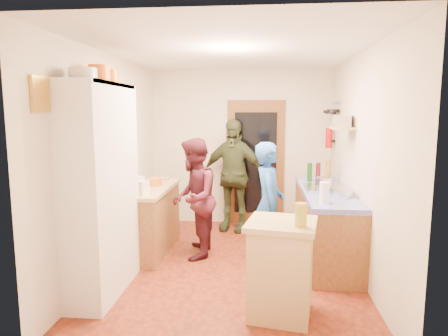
# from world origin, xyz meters

# --- Properties ---
(floor) EXTENTS (3.00, 4.00, 0.02)m
(floor) POSITION_xyz_m (0.00, 0.00, -0.01)
(floor) COLOR maroon
(floor) RESTS_ON ground
(ceiling) EXTENTS (3.00, 4.00, 0.02)m
(ceiling) POSITION_xyz_m (0.00, 0.00, 2.61)
(ceiling) COLOR silver
(ceiling) RESTS_ON ground
(wall_back) EXTENTS (3.00, 0.02, 2.60)m
(wall_back) POSITION_xyz_m (0.00, 2.01, 1.30)
(wall_back) COLOR beige
(wall_back) RESTS_ON ground
(wall_front) EXTENTS (3.00, 0.02, 2.60)m
(wall_front) POSITION_xyz_m (0.00, -2.01, 1.30)
(wall_front) COLOR beige
(wall_front) RESTS_ON ground
(wall_left) EXTENTS (0.02, 4.00, 2.60)m
(wall_left) POSITION_xyz_m (-1.51, 0.00, 1.30)
(wall_left) COLOR beige
(wall_left) RESTS_ON ground
(wall_right) EXTENTS (0.02, 4.00, 2.60)m
(wall_right) POSITION_xyz_m (1.51, 0.00, 1.30)
(wall_right) COLOR beige
(wall_right) RESTS_ON ground
(door_frame) EXTENTS (0.95, 0.06, 2.10)m
(door_frame) POSITION_xyz_m (0.25, 1.97, 1.05)
(door_frame) COLOR brown
(door_frame) RESTS_ON ground
(door_glass) EXTENTS (0.70, 0.02, 1.70)m
(door_glass) POSITION_xyz_m (0.25, 1.94, 1.05)
(door_glass) COLOR black
(door_glass) RESTS_ON door_frame
(hutch_body) EXTENTS (0.40, 1.20, 2.20)m
(hutch_body) POSITION_xyz_m (-1.30, -0.80, 1.10)
(hutch_body) COLOR white
(hutch_body) RESTS_ON ground
(hutch_top_shelf) EXTENTS (0.40, 1.14, 0.04)m
(hutch_top_shelf) POSITION_xyz_m (-1.30, -0.80, 2.18)
(hutch_top_shelf) COLOR white
(hutch_top_shelf) RESTS_ON hutch_body
(plate_stack) EXTENTS (0.26, 0.26, 0.11)m
(plate_stack) POSITION_xyz_m (-1.30, -1.12, 2.25)
(plate_stack) COLOR white
(plate_stack) RESTS_ON hutch_top_shelf
(orange_pot_a) EXTENTS (0.22, 0.22, 0.18)m
(orange_pot_a) POSITION_xyz_m (-1.30, -0.74, 2.29)
(orange_pot_a) COLOR orange
(orange_pot_a) RESTS_ON hutch_top_shelf
(orange_pot_b) EXTENTS (0.17, 0.17, 0.15)m
(orange_pot_b) POSITION_xyz_m (-1.30, -0.44, 2.28)
(orange_pot_b) COLOR orange
(orange_pot_b) RESTS_ON hutch_top_shelf
(left_counter_base) EXTENTS (0.60, 1.40, 0.85)m
(left_counter_base) POSITION_xyz_m (-1.20, 0.45, 0.42)
(left_counter_base) COLOR olive
(left_counter_base) RESTS_ON ground
(left_counter_top) EXTENTS (0.64, 1.44, 0.05)m
(left_counter_top) POSITION_xyz_m (-1.20, 0.45, 0.88)
(left_counter_top) COLOR tan
(left_counter_top) RESTS_ON left_counter_base
(toaster) EXTENTS (0.26, 0.21, 0.17)m
(toaster) POSITION_xyz_m (-1.15, -0.05, 0.99)
(toaster) COLOR white
(toaster) RESTS_ON left_counter_top
(kettle) EXTENTS (0.18, 0.18, 0.16)m
(kettle) POSITION_xyz_m (-1.25, 0.31, 0.98)
(kettle) COLOR white
(kettle) RESTS_ON left_counter_top
(orange_bowl) EXTENTS (0.22, 0.22, 0.09)m
(orange_bowl) POSITION_xyz_m (-1.12, 0.56, 0.95)
(orange_bowl) COLOR orange
(orange_bowl) RESTS_ON left_counter_top
(chopping_board) EXTENTS (0.31, 0.23, 0.02)m
(chopping_board) POSITION_xyz_m (-1.18, 1.06, 0.91)
(chopping_board) COLOR tan
(chopping_board) RESTS_ON left_counter_top
(right_counter_base) EXTENTS (0.60, 2.20, 0.84)m
(right_counter_base) POSITION_xyz_m (1.20, 0.50, 0.42)
(right_counter_base) COLOR olive
(right_counter_base) RESTS_ON ground
(right_counter_top) EXTENTS (0.62, 2.22, 0.06)m
(right_counter_top) POSITION_xyz_m (1.20, 0.50, 0.87)
(right_counter_top) COLOR #0206B2
(right_counter_top) RESTS_ON right_counter_base
(hob) EXTENTS (0.55, 0.58, 0.04)m
(hob) POSITION_xyz_m (1.20, 0.44, 0.92)
(hob) COLOR silver
(hob) RESTS_ON right_counter_top
(pot_on_hob) EXTENTS (0.20, 0.20, 0.13)m
(pot_on_hob) POSITION_xyz_m (1.15, 0.42, 1.00)
(pot_on_hob) COLOR silver
(pot_on_hob) RESTS_ON hob
(bottle_a) EXTENTS (0.08, 0.08, 0.28)m
(bottle_a) POSITION_xyz_m (1.05, 1.08, 1.04)
(bottle_a) COLOR #143F14
(bottle_a) RESTS_ON right_counter_top
(bottle_b) EXTENTS (0.08, 0.08, 0.27)m
(bottle_b) POSITION_xyz_m (1.18, 1.14, 1.04)
(bottle_b) COLOR #591419
(bottle_b) RESTS_ON right_counter_top
(bottle_c) EXTENTS (0.10, 0.10, 0.32)m
(bottle_c) POSITION_xyz_m (1.31, 1.08, 1.06)
(bottle_c) COLOR olive
(bottle_c) RESTS_ON right_counter_top
(paper_towel) EXTENTS (0.13, 0.13, 0.24)m
(paper_towel) POSITION_xyz_m (1.05, -0.33, 1.02)
(paper_towel) COLOR white
(paper_towel) RESTS_ON right_counter_top
(mixing_bowl) EXTENTS (0.28, 0.28, 0.10)m
(mixing_bowl) POSITION_xyz_m (1.30, 0.02, 0.95)
(mixing_bowl) COLOR silver
(mixing_bowl) RESTS_ON right_counter_top
(island_base) EXTENTS (0.64, 0.64, 0.86)m
(island_base) POSITION_xyz_m (0.55, -1.15, 0.43)
(island_base) COLOR tan
(island_base) RESTS_ON ground
(island_top) EXTENTS (0.72, 0.72, 0.05)m
(island_top) POSITION_xyz_m (0.55, -1.15, 0.89)
(island_top) COLOR tan
(island_top) RESTS_ON island_base
(cutting_board) EXTENTS (0.39, 0.34, 0.02)m
(cutting_board) POSITION_xyz_m (0.50, -1.09, 0.90)
(cutting_board) COLOR white
(cutting_board) RESTS_ON island_top
(oil_jar) EXTENTS (0.12, 0.12, 0.21)m
(oil_jar) POSITION_xyz_m (0.70, -1.30, 1.01)
(oil_jar) COLOR #AD9E2D
(oil_jar) RESTS_ON island_top
(pan_rail) EXTENTS (0.02, 0.65, 0.02)m
(pan_rail) POSITION_xyz_m (1.46, 1.52, 2.05)
(pan_rail) COLOR silver
(pan_rail) RESTS_ON wall_right
(pan_hang_a) EXTENTS (0.18, 0.18, 0.05)m
(pan_hang_a) POSITION_xyz_m (1.40, 1.35, 1.92)
(pan_hang_a) COLOR black
(pan_hang_a) RESTS_ON pan_rail
(pan_hang_b) EXTENTS (0.16, 0.16, 0.05)m
(pan_hang_b) POSITION_xyz_m (1.40, 1.55, 1.90)
(pan_hang_b) COLOR black
(pan_hang_b) RESTS_ON pan_rail
(pan_hang_c) EXTENTS (0.17, 0.17, 0.05)m
(pan_hang_c) POSITION_xyz_m (1.40, 1.75, 1.91)
(pan_hang_c) COLOR black
(pan_hang_c) RESTS_ON pan_rail
(wall_shelf) EXTENTS (0.26, 0.42, 0.03)m
(wall_shelf) POSITION_xyz_m (1.37, 0.45, 1.70)
(wall_shelf) COLOR tan
(wall_shelf) RESTS_ON wall_right
(radio) EXTENTS (0.29, 0.35, 0.15)m
(radio) POSITION_xyz_m (1.37, 0.45, 1.79)
(radio) COLOR silver
(radio) RESTS_ON wall_shelf
(ext_bracket) EXTENTS (0.06, 0.10, 0.04)m
(ext_bracket) POSITION_xyz_m (1.47, 1.70, 1.45)
(ext_bracket) COLOR black
(ext_bracket) RESTS_ON wall_right
(fire_extinguisher) EXTENTS (0.11, 0.11, 0.32)m
(fire_extinguisher) POSITION_xyz_m (1.41, 1.70, 1.50)
(fire_extinguisher) COLOR red
(fire_extinguisher) RESTS_ON wall_right
(picture_frame) EXTENTS (0.03, 0.25, 0.30)m
(picture_frame) POSITION_xyz_m (-1.48, -1.55, 2.05)
(picture_frame) COLOR gold
(picture_frame) RESTS_ON wall_left
(person_hob) EXTENTS (0.39, 0.57, 1.54)m
(person_hob) POSITION_xyz_m (0.48, 0.12, 0.77)
(person_hob) COLOR #2559A7
(person_hob) RESTS_ON ground
(person_left) EXTENTS (0.63, 0.79, 1.57)m
(person_left) POSITION_xyz_m (-0.50, 0.34, 0.79)
(person_left) COLOR #461721
(person_left) RESTS_ON ground
(person_back) EXTENTS (1.13, 0.69, 1.79)m
(person_back) POSITION_xyz_m (-0.09, 1.55, 0.90)
(person_back) COLOR #303920
(person_back) RESTS_ON ground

